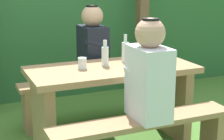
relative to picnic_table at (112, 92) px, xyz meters
name	(u,v)px	position (x,y,z in m)	size (l,w,h in m)	color
hedge_backdrop	(54,9)	(0.00, 1.84, 0.55)	(6.40, 0.73, 2.07)	#2E6633
pergola_post_right	(143,5)	(0.92, 1.21, 0.61)	(0.12, 0.12, 2.20)	brown
picnic_table	(112,92)	(0.00, 0.00, 0.00)	(1.40, 0.64, 0.71)	#9E7A51
bench_near	(143,136)	(0.00, -0.57, -0.16)	(1.40, 0.24, 0.46)	#9E7A51
bench_far	(89,91)	(0.00, 0.57, -0.16)	(1.40, 0.24, 0.46)	#9E7A51
person_white_shirt	(149,73)	(0.04, -0.57, 0.31)	(0.25, 0.35, 0.72)	silver
person_black_coat	(93,45)	(0.04, 0.57, 0.31)	(0.25, 0.35, 0.72)	black
drinking_glass	(82,63)	(-0.25, 0.03, 0.27)	(0.07, 0.07, 0.09)	silver
bottle_left	(125,51)	(0.18, 0.12, 0.32)	(0.06, 0.06, 0.24)	silver
bottle_right	(105,55)	(-0.04, 0.07, 0.32)	(0.06, 0.06, 0.22)	silver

